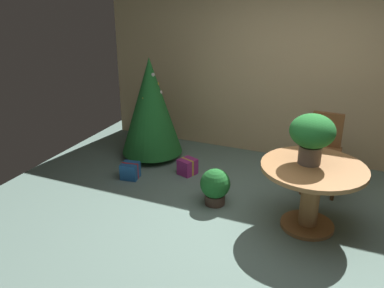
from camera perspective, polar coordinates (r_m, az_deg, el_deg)
name	(u,v)px	position (r m, az deg, el deg)	size (l,w,h in m)	color
ground_plane	(258,235)	(4.37, 9.17, -12.39)	(6.60, 6.60, 0.00)	slate
back_wall_panel	(306,69)	(5.90, 15.52, 9.97)	(6.00, 0.10, 2.60)	tan
round_dining_table	(312,185)	(4.37, 16.29, -5.43)	(1.06, 1.06, 0.71)	#9E6B3D
flower_vase	(312,134)	(4.22, 16.34, 1.35)	(0.45, 0.45, 0.51)	#665B51
wooden_chair_far	(324,147)	(5.23, 17.85, -0.46)	(0.41, 0.43, 0.95)	brown
holiday_tree	(151,106)	(5.85, -5.75, 5.25)	(0.87, 0.87, 1.46)	brown
gift_box_blue	(130,171)	(5.46, -8.57, -3.69)	(0.25, 0.24, 0.21)	#1E569E
gift_box_purple	(187,167)	(5.51, -0.63, -3.17)	(0.26, 0.27, 0.21)	#9E287A
potted_plant	(215,186)	(4.76, 3.23, -5.79)	(0.35, 0.35, 0.44)	#4C382D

